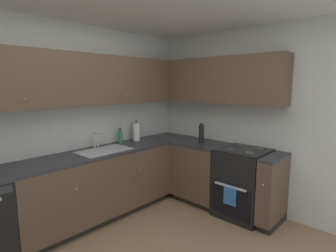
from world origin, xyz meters
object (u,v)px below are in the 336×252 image
Objects in this scene: soap_bottle at (120,136)px; oil_bottle at (201,134)px; paper_towel_roll at (136,132)px; oven_range at (243,182)px.

soap_bottle is 1.19m from oil_bottle.
paper_towel_roll is 0.99m from oil_bottle.
paper_towel_roll reaches higher than oil_bottle.
oven_range is 4.66× the size of soap_bottle.
soap_bottle is at bearing 119.29° from oven_range.
oven_range is at bearing -88.47° from oil_bottle.
oil_bottle is at bearing -56.24° from paper_towel_roll.
paper_towel_roll is (-0.57, 1.51, 0.58)m from oven_range.
oil_bottle is (0.84, -0.85, 0.04)m from soap_bottle.
soap_bottle is 0.29m from paper_towel_roll.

